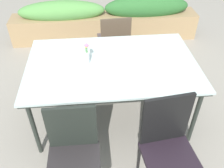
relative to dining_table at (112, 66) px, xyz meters
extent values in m
plane|color=gray|center=(0.00, -0.05, -0.73)|extent=(12.00, 12.00, 0.00)
cube|color=#B2C6C1|center=(0.00, 0.00, 0.04)|extent=(1.83, 1.16, 0.02)
cube|color=#232823|center=(0.00, 0.00, 0.01)|extent=(1.80, 1.14, 0.02)
cylinder|color=#232823|center=(-0.83, -0.50, -0.36)|extent=(0.05, 0.05, 0.76)
cylinder|color=#232823|center=(0.83, -0.50, -0.36)|extent=(0.05, 0.05, 0.76)
cylinder|color=#232823|center=(-0.83, 0.50, -0.36)|extent=(0.05, 0.05, 0.76)
cylinder|color=#232823|center=(0.83, 0.50, -0.36)|extent=(0.05, 0.05, 0.76)
cube|color=#272324|center=(-0.41, -1.02, -0.25)|extent=(0.44, 0.44, 0.04)
cube|color=black|center=(-0.41, -0.81, -0.01)|extent=(0.42, 0.03, 0.46)
cylinder|color=black|center=(-0.21, -0.82, -0.50)|extent=(0.03, 0.03, 0.47)
cylinder|color=black|center=(-0.61, -0.82, -0.50)|extent=(0.03, 0.03, 0.47)
cube|color=#4A3C3C|center=(0.12, 1.02, -0.26)|extent=(0.46, 0.46, 0.04)
cube|color=#4C3D2D|center=(0.13, 0.82, -0.04)|extent=(0.42, 0.06, 0.43)
cylinder|color=#4C3D2D|center=(-0.09, 1.20, -0.50)|extent=(0.03, 0.03, 0.46)
cylinder|color=#4C3D2D|center=(0.30, 1.23, -0.50)|extent=(0.03, 0.03, 0.46)
cylinder|color=#4C3D2D|center=(-0.07, 0.81, -0.50)|extent=(0.03, 0.03, 0.46)
cylinder|color=#4C3D2D|center=(0.33, 0.83, -0.50)|extent=(0.03, 0.03, 0.46)
cube|color=black|center=(0.41, -1.02, -0.29)|extent=(0.51, 0.51, 0.04)
cube|color=black|center=(0.39, -0.81, -0.01)|extent=(0.43, 0.08, 0.54)
cylinder|color=black|center=(0.59, -0.79, -0.52)|extent=(0.03, 0.03, 0.44)
cylinder|color=black|center=(0.18, -0.84, -0.52)|extent=(0.03, 0.03, 0.44)
cylinder|color=silver|center=(-0.27, 0.04, 0.11)|extent=(0.07, 0.07, 0.12)
cylinder|color=#47843D|center=(-0.27, 0.05, 0.20)|extent=(0.01, 0.01, 0.15)
sphere|color=white|center=(-0.27, 0.05, 0.28)|extent=(0.03, 0.03, 0.03)
cylinder|color=#47843D|center=(-0.27, 0.04, 0.18)|extent=(0.01, 0.01, 0.11)
sphere|color=#EFCC4C|center=(-0.27, 0.04, 0.24)|extent=(0.03, 0.03, 0.03)
cylinder|color=#47843D|center=(-0.26, 0.04, 0.19)|extent=(0.01, 0.01, 0.13)
sphere|color=pink|center=(-0.26, 0.04, 0.26)|extent=(0.04, 0.04, 0.04)
cylinder|color=#47843D|center=(-0.25, 0.04, 0.19)|extent=(0.01, 0.01, 0.13)
sphere|color=pink|center=(-0.25, 0.04, 0.25)|extent=(0.04, 0.04, 0.04)
cube|color=#9E7F56|center=(0.06, 1.97, -0.51)|extent=(3.32, 0.44, 0.46)
ellipsoid|color=#569347|center=(-0.69, 1.97, -0.18)|extent=(1.50, 0.40, 0.36)
ellipsoid|color=#2D662D|center=(0.80, 1.97, -0.16)|extent=(1.50, 0.40, 0.40)
camera|label=1|loc=(-0.20, -2.17, 1.56)|focal=39.30mm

